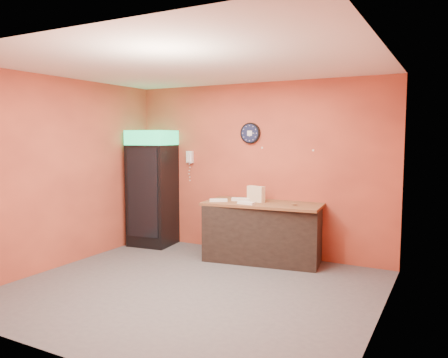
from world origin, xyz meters
The scene contains 15 objects.
floor centered at (0.00, 0.00, 0.00)m, with size 4.50×4.50×0.00m, color #47474C.
back_wall centered at (0.00, 2.00, 1.40)m, with size 4.50×0.02×2.80m, color #C95638.
left_wall centered at (-2.25, 0.00, 1.40)m, with size 0.02×4.00×2.80m, color #C95638.
right_wall centered at (2.25, 0.00, 1.40)m, with size 0.02×4.00×2.80m, color #C95638.
ceiling centered at (0.00, 0.00, 2.80)m, with size 4.50×4.00×0.02m, color white.
beverage_cooler centered at (-1.86, 1.60, 1.00)m, with size 0.79×0.80×2.04m.
prep_counter centered at (0.29, 1.61, 0.44)m, with size 1.75×0.78×0.88m, color black.
wall_clock centered at (-0.10, 1.97, 1.99)m, with size 0.34×0.06×0.34m.
wall_phone centered at (-1.27, 1.95, 1.57)m, with size 0.12×0.10×0.21m.
butcher_paper centered at (0.29, 1.61, 0.90)m, with size 1.80×0.86×0.04m, color brown.
sub_roll_stack centered at (0.16, 1.63, 1.04)m, with size 0.30×0.17×0.24m.
wrapped_sandwich_left centered at (-0.36, 1.36, 0.94)m, with size 0.28×0.11×0.04m, color white.
wrapped_sandwich_mid centered at (0.13, 1.32, 0.93)m, with size 0.26×0.10×0.04m, color white.
wrapped_sandwich_right centered at (-0.08, 1.61, 0.94)m, with size 0.31×0.12×0.04m, color white.
kitchen_tool centered at (0.04, 1.77, 0.95)m, with size 0.07×0.07×0.07m, color silver.
Camera 1 is at (2.90, -4.56, 1.94)m, focal length 35.00 mm.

